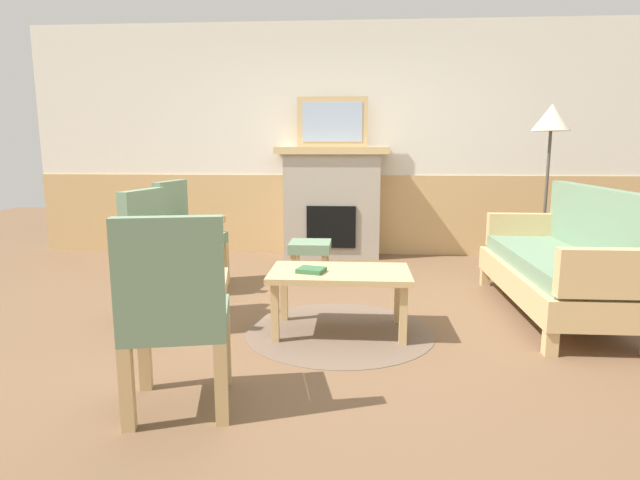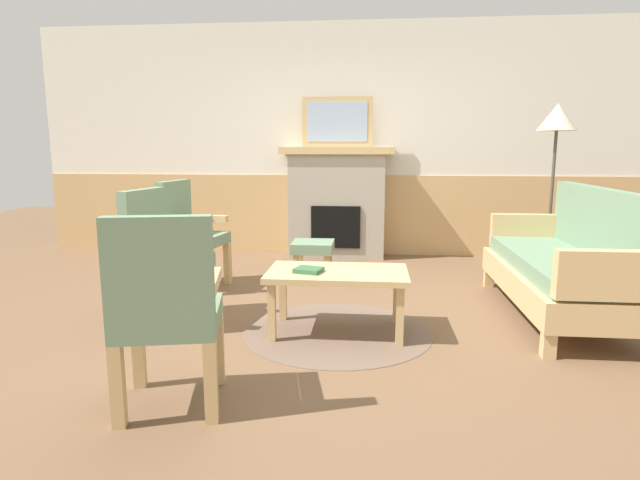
% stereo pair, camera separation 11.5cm
% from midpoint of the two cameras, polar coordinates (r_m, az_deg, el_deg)
% --- Properties ---
extents(ground_plane, '(14.00, 14.00, 0.00)m').
position_cam_midpoint_polar(ground_plane, '(3.95, 0.34, -8.77)').
color(ground_plane, brown).
extents(wall_back, '(7.20, 0.14, 2.70)m').
position_cam_midpoint_polar(wall_back, '(6.33, 2.56, 10.37)').
color(wall_back, silver).
rests_on(wall_back, ground_plane).
extents(fireplace, '(1.30, 0.44, 1.28)m').
position_cam_midpoint_polar(fireplace, '(6.11, 2.38, 4.20)').
color(fireplace, '#A39989').
rests_on(fireplace, ground_plane).
extents(framed_picture, '(0.80, 0.04, 0.56)m').
position_cam_midpoint_polar(framed_picture, '(6.09, 2.45, 12.73)').
color(framed_picture, tan).
rests_on(framed_picture, fireplace).
extents(couch, '(0.70, 1.80, 0.98)m').
position_cam_midpoint_polar(couch, '(4.38, 25.64, -2.53)').
color(couch, tan).
rests_on(couch, ground_plane).
extents(coffee_table, '(0.96, 0.56, 0.44)m').
position_cam_midpoint_polar(coffee_table, '(3.62, 2.83, -4.20)').
color(coffee_table, tan).
rests_on(coffee_table, ground_plane).
extents(round_rug, '(1.32, 1.32, 0.01)m').
position_cam_midpoint_polar(round_rug, '(3.73, 2.78, -9.90)').
color(round_rug, brown).
rests_on(round_rug, ground_plane).
extents(book_on_table, '(0.21, 0.19, 0.03)m').
position_cam_midpoint_polar(book_on_table, '(3.55, -0.32, -3.30)').
color(book_on_table, '#33663D').
rests_on(book_on_table, coffee_table).
extents(footstool, '(0.40, 0.40, 0.36)m').
position_cam_midpoint_polar(footstool, '(5.17, -0.14, -1.00)').
color(footstool, tan).
rests_on(footstool, ground_plane).
extents(armchair_near_fireplace, '(0.55, 0.55, 0.98)m').
position_cam_midpoint_polar(armchair_near_fireplace, '(4.89, -13.53, 1.11)').
color(armchair_near_fireplace, tan).
rests_on(armchair_near_fireplace, ground_plane).
extents(armchair_by_window_left, '(0.56, 0.56, 0.98)m').
position_cam_midpoint_polar(armchair_by_window_left, '(3.94, -16.17, -1.10)').
color(armchair_by_window_left, tan).
rests_on(armchair_by_window_left, ground_plane).
extents(armchair_front_left, '(0.57, 0.57, 0.98)m').
position_cam_midpoint_polar(armchair_front_left, '(2.59, -15.20, -6.80)').
color(armchair_front_left, tan).
rests_on(armchair_front_left, ground_plane).
extents(floor_lamp_by_couch, '(0.36, 0.36, 1.68)m').
position_cam_midpoint_polar(floor_lamp_by_couch, '(5.51, 24.94, 10.96)').
color(floor_lamp_by_couch, '#332D28').
rests_on(floor_lamp_by_couch, ground_plane).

